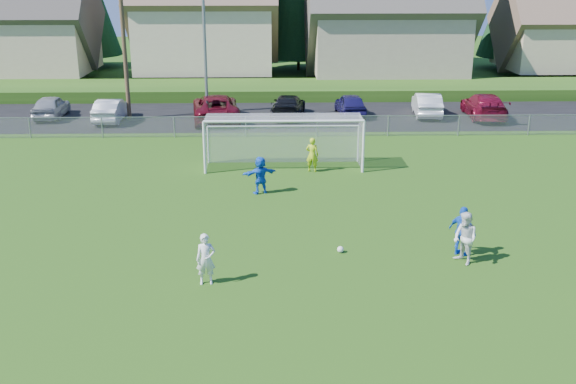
{
  "coord_description": "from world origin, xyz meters",
  "views": [
    {
      "loc": [
        -0.59,
        -14.91,
        9.07
      ],
      "look_at": [
        0.0,
        8.0,
        1.4
      ],
      "focal_mm": 42.0,
      "sensor_mm": 36.0,
      "label": 1
    }
  ],
  "objects_px": {
    "car_f": "(427,104)",
    "car_d": "(288,106)",
    "soccer_ball": "(340,249)",
    "player_blue_b": "(260,175)",
    "car_c": "(216,108)",
    "car_g": "(484,106)",
    "car_a": "(51,106)",
    "player_white_a": "(206,259)",
    "soccer_goal": "(284,133)",
    "player_white_b": "(465,238)",
    "goalkeeper": "(312,155)",
    "car_e": "(351,104)",
    "player_blue_a": "(462,231)",
    "car_b": "(111,110)"
  },
  "relations": [
    {
      "from": "car_f",
      "to": "car_d",
      "type": "bearing_deg",
      "value": 6.15
    },
    {
      "from": "soccer_ball",
      "to": "car_d",
      "type": "bearing_deg",
      "value": 93.13
    },
    {
      "from": "player_blue_b",
      "to": "car_c",
      "type": "xyz_separation_m",
      "value": [
        -2.94,
        14.2,
        0.02
      ]
    },
    {
      "from": "car_c",
      "to": "car_d",
      "type": "bearing_deg",
      "value": -172.28
    },
    {
      "from": "soccer_ball",
      "to": "car_g",
      "type": "bearing_deg",
      "value": 61.96
    },
    {
      "from": "car_a",
      "to": "car_f",
      "type": "relative_size",
      "value": 0.94
    },
    {
      "from": "player_white_a",
      "to": "car_f",
      "type": "xyz_separation_m",
      "value": [
        11.98,
        23.92,
        -0.06
      ]
    },
    {
      "from": "player_blue_b",
      "to": "car_a",
      "type": "bearing_deg",
      "value": -69.57
    },
    {
      "from": "player_white_a",
      "to": "car_f",
      "type": "height_order",
      "value": "player_white_a"
    },
    {
      "from": "player_white_a",
      "to": "player_blue_b",
      "type": "relative_size",
      "value": 0.99
    },
    {
      "from": "soccer_ball",
      "to": "car_g",
      "type": "height_order",
      "value": "car_g"
    },
    {
      "from": "soccer_ball",
      "to": "car_f",
      "type": "bearing_deg",
      "value": 70.45
    },
    {
      "from": "soccer_goal",
      "to": "car_g",
      "type": "bearing_deg",
      "value": 39.72
    },
    {
      "from": "player_blue_b",
      "to": "car_g",
      "type": "xyz_separation_m",
      "value": [
        13.93,
        14.67,
        -0.03
      ]
    },
    {
      "from": "player_white_b",
      "to": "goalkeeper",
      "type": "distance_m",
      "value": 11.23
    },
    {
      "from": "car_a",
      "to": "car_c",
      "type": "bearing_deg",
      "value": 171.09
    },
    {
      "from": "player_white_a",
      "to": "car_d",
      "type": "relative_size",
      "value": 0.34
    },
    {
      "from": "car_c",
      "to": "goalkeeper",
      "type": "bearing_deg",
      "value": 108.77
    },
    {
      "from": "goalkeeper",
      "to": "car_e",
      "type": "height_order",
      "value": "goalkeeper"
    },
    {
      "from": "soccer_ball",
      "to": "car_f",
      "type": "relative_size",
      "value": 0.05
    },
    {
      "from": "car_g",
      "to": "car_d",
      "type": "bearing_deg",
      "value": 0.79
    },
    {
      "from": "car_a",
      "to": "car_c",
      "type": "distance_m",
      "value": 10.58
    },
    {
      "from": "soccer_ball",
      "to": "player_white_b",
      "type": "distance_m",
      "value": 4.06
    },
    {
      "from": "player_blue_b",
      "to": "car_e",
      "type": "height_order",
      "value": "player_blue_b"
    },
    {
      "from": "player_blue_a",
      "to": "car_f",
      "type": "distance_m",
      "value": 22.33
    },
    {
      "from": "car_e",
      "to": "car_f",
      "type": "bearing_deg",
      "value": 174.55
    },
    {
      "from": "player_blue_a",
      "to": "car_f",
      "type": "relative_size",
      "value": 0.38
    },
    {
      "from": "soccer_goal",
      "to": "goalkeeper",
      "type": "bearing_deg",
      "value": -33.28
    },
    {
      "from": "car_f",
      "to": "soccer_goal",
      "type": "relative_size",
      "value": 0.6
    },
    {
      "from": "car_d",
      "to": "soccer_goal",
      "type": "distance_m",
      "value": 11.44
    },
    {
      "from": "player_white_a",
      "to": "soccer_ball",
      "type": "bearing_deg",
      "value": 21.2
    },
    {
      "from": "car_d",
      "to": "car_e",
      "type": "xyz_separation_m",
      "value": [
        4.02,
        0.29,
        0.02
      ]
    },
    {
      "from": "player_white_b",
      "to": "car_a",
      "type": "relative_size",
      "value": 0.41
    },
    {
      "from": "player_white_b",
      "to": "player_white_a",
      "type": "bearing_deg",
      "value": -106.31
    },
    {
      "from": "player_blue_a",
      "to": "soccer_ball",
      "type": "bearing_deg",
      "value": 44.78
    },
    {
      "from": "car_g",
      "to": "soccer_goal",
      "type": "xyz_separation_m",
      "value": [
        -12.87,
        -10.69,
        0.86
      ]
    },
    {
      "from": "player_white_b",
      "to": "player_blue_a",
      "type": "xyz_separation_m",
      "value": [
        0.09,
        0.65,
        -0.02
      ]
    },
    {
      "from": "goalkeeper",
      "to": "car_a",
      "type": "bearing_deg",
      "value": -21.76
    },
    {
      "from": "car_d",
      "to": "car_e",
      "type": "distance_m",
      "value": 4.03
    },
    {
      "from": "player_blue_a",
      "to": "car_c",
      "type": "distance_m",
      "value": 22.96
    },
    {
      "from": "car_b",
      "to": "player_blue_a",
      "type": "bearing_deg",
      "value": 128.33
    },
    {
      "from": "soccer_ball",
      "to": "car_a",
      "type": "relative_size",
      "value": 0.05
    },
    {
      "from": "player_white_a",
      "to": "player_blue_a",
      "type": "relative_size",
      "value": 0.94
    },
    {
      "from": "player_white_a",
      "to": "car_b",
      "type": "relative_size",
      "value": 0.38
    },
    {
      "from": "player_white_a",
      "to": "car_b",
      "type": "bearing_deg",
      "value": 102.87
    },
    {
      "from": "car_a",
      "to": "soccer_goal",
      "type": "bearing_deg",
      "value": 139.39
    },
    {
      "from": "car_b",
      "to": "car_g",
      "type": "height_order",
      "value": "car_g"
    },
    {
      "from": "soccer_ball",
      "to": "player_white_a",
      "type": "height_order",
      "value": "player_white_a"
    },
    {
      "from": "car_g",
      "to": "car_e",
      "type": "bearing_deg",
      "value": -2.71
    },
    {
      "from": "car_e",
      "to": "soccer_goal",
      "type": "relative_size",
      "value": 0.56
    }
  ]
}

